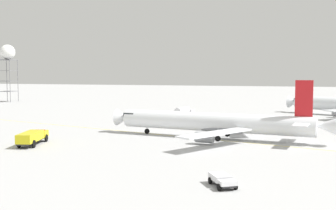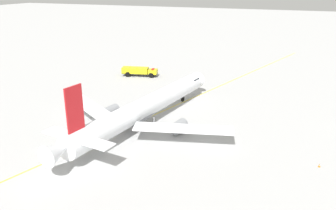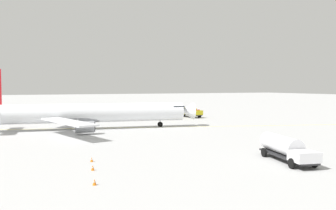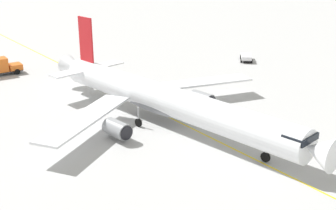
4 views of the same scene
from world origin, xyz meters
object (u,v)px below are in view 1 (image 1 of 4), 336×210
fuel_tanker_truck (184,111)px  radar_tower (8,54)px  pushback_tug_truck (222,180)px  airliner_main (216,123)px  fire_tender_truck (32,137)px  safety_cone_mid (255,119)px  safety_cone_near (252,121)px  safety_cone_far (260,117)px

fuel_tanker_truck → radar_tower: radar_tower is taller
pushback_tug_truck → radar_tower: 160.50m
airliner_main → radar_tower: bearing=-28.1°
fire_tender_truck → safety_cone_mid: bearing=-48.6°
airliner_main → fuel_tanker_truck: airliner_main is taller
radar_tower → airliner_main: bearing=143.4°
airliner_main → safety_cone_near: (-4.68, -30.73, -2.85)m
pushback_tug_truck → fuel_tanker_truck: bearing=167.1°
airliner_main → fire_tender_truck: (31.45, 16.61, -1.60)m
pushback_tug_truck → safety_cone_mid: 70.29m
pushback_tug_truck → safety_cone_mid: (1.04, -70.28, -0.52)m
fuel_tanker_truck → safety_cone_near: 22.51m
fire_tender_truck → safety_cone_mid: fire_tender_truck is taller
pushback_tug_truck → safety_cone_far: (0.10, -75.71, -0.52)m
safety_cone_mid → fire_tender_truck: bearing=54.4°
airliner_main → safety_cone_near: size_ratio=83.37×
fire_tender_truck → safety_cone_near: size_ratio=18.85×
fuel_tanker_truck → radar_tower: 99.12m
radar_tower → safety_cone_far: 119.57m
airliner_main → safety_cone_mid: (-5.38, -34.86, -2.85)m
fire_tender_truck → radar_tower: bearing=24.9°
fuel_tanker_truck → pushback_tug_truck: 78.02m
fuel_tanker_truck → safety_cone_near: bearing=-100.1°
radar_tower → safety_cone_mid: bearing=158.6°
safety_cone_near → safety_cone_far: 9.70m
airliner_main → safety_cone_far: bearing=-90.4°
pushback_tug_truck → safety_cone_near: bearing=151.8°
fire_tender_truck → radar_tower: (73.78, -94.73, 19.32)m
fuel_tanker_truck → safety_cone_near: fuel_tanker_truck is taller
airliner_main → fuel_tanker_truck: size_ratio=4.75×
fire_tender_truck → safety_cone_far: bearing=-46.6°
pushback_tug_truck → safety_cone_mid: size_ratio=8.97×
safety_cone_mid → safety_cone_near: bearing=80.3°
fire_tender_truck → safety_cone_near: fire_tender_truck is taller
safety_cone_near → safety_cone_mid: bearing=-99.7°
fire_tender_truck → safety_cone_far: 68.30m
safety_cone_near → safety_cone_far: bearing=-99.7°
safety_cone_mid → safety_cone_far: same height
radar_tower → fire_tender_truck: bearing=127.9°
safety_cone_near → pushback_tug_truck: bearing=91.5°
airliner_main → safety_cone_far: size_ratio=83.37×
pushback_tug_truck → safety_cone_mid: bearing=151.2°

